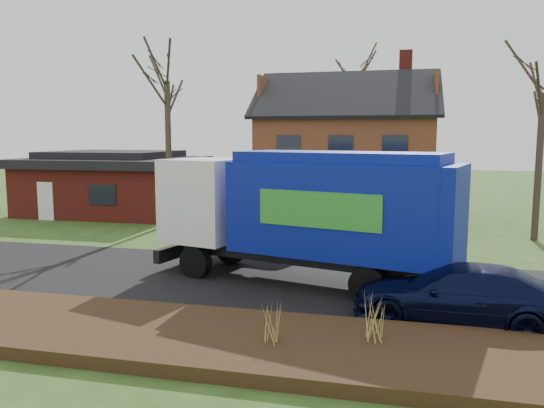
# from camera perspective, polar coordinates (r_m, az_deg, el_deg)

# --- Properties ---
(ground) EXTENTS (120.00, 120.00, 0.00)m
(ground) POSITION_cam_1_polar(r_m,az_deg,el_deg) (17.23, -3.31, -8.17)
(ground) COLOR #2D4617
(ground) RESTS_ON ground
(road) EXTENTS (80.00, 7.00, 0.02)m
(road) POSITION_cam_1_polar(r_m,az_deg,el_deg) (17.23, -3.31, -8.14)
(road) COLOR black
(road) RESTS_ON ground
(mulch_verge) EXTENTS (80.00, 3.50, 0.30)m
(mulch_verge) POSITION_cam_1_polar(r_m,az_deg,el_deg) (12.46, -10.58, -13.74)
(mulch_verge) COLOR black
(mulch_verge) RESTS_ON ground
(main_house) EXTENTS (12.95, 8.95, 9.26)m
(main_house) POSITION_cam_1_polar(r_m,az_deg,el_deg) (29.99, 7.16, 6.18)
(main_house) COLOR beige
(main_house) RESTS_ON ground
(ranch_house) EXTENTS (9.80, 8.20, 3.70)m
(ranch_house) POSITION_cam_1_polar(r_m,az_deg,el_deg) (33.55, -16.66, 2.26)
(ranch_house) COLOR maroon
(ranch_house) RESTS_ON ground
(garbage_truck) EXTENTS (9.99, 4.90, 4.14)m
(garbage_truck) POSITION_cam_1_polar(r_m,az_deg,el_deg) (16.38, 3.94, -0.47)
(garbage_truck) COLOR black
(garbage_truck) RESTS_ON ground
(silver_sedan) EXTENTS (5.27, 3.60, 1.65)m
(silver_sedan) POSITION_cam_1_polar(r_m,az_deg,el_deg) (21.31, -2.33, -2.89)
(silver_sedan) COLOR #9DA1A5
(silver_sedan) RESTS_ON ground
(navy_wagon) EXTENTS (5.27, 2.53, 1.48)m
(navy_wagon) POSITION_cam_1_polar(r_m,az_deg,el_deg) (13.96, 19.42, -9.16)
(navy_wagon) COLOR black
(navy_wagon) RESTS_ON ground
(tree_front_west) EXTENTS (3.44, 3.44, 10.24)m
(tree_front_west) POSITION_cam_1_polar(r_m,az_deg,el_deg) (28.15, -11.30, 15.02)
(tree_front_west) COLOR #3E3425
(tree_front_west) RESTS_ON ground
(tree_back) EXTENTS (3.84, 3.84, 12.17)m
(tree_back) POSITION_cam_1_polar(r_m,az_deg,el_deg) (39.77, 9.10, 15.26)
(tree_back) COLOR #443429
(tree_back) RESTS_ON ground
(grass_clump_mid) EXTENTS (0.30, 0.25, 0.85)m
(grass_clump_mid) POSITION_cam_1_polar(r_m,az_deg,el_deg) (11.33, -0.04, -12.68)
(grass_clump_mid) COLOR #AD854C
(grass_clump_mid) RESTS_ON mulch_verge
(grass_clump_east) EXTENTS (0.39, 0.32, 0.97)m
(grass_clump_east) POSITION_cam_1_polar(r_m,az_deg,el_deg) (11.70, 11.01, -11.87)
(grass_clump_east) COLOR tan
(grass_clump_east) RESTS_ON mulch_verge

